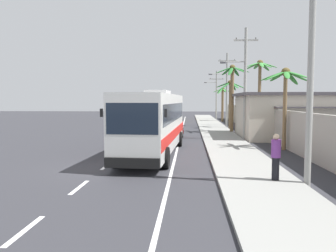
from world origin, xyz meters
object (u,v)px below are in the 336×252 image
object	(u,v)px
utility_pole_nearest	(311,58)
palm_second	(232,87)
palm_farthest	(223,98)
motorcycle_beside_bus	(182,130)
roadside_building	(312,115)
utility_pole_distant	(216,93)
pedestrian_near_kerb	(276,156)
utility_pole_mid	(244,81)
palm_third	(260,80)
coach_bus_far_lane	(155,108)
utility_pole_far	(226,87)
coach_bus_foreground	(155,121)
palm_nearest	(230,93)
palm_fourth	(285,86)

from	to	relation	value
utility_pole_nearest	palm_second	size ratio (longest dim) A/B	1.37
palm_farthest	utility_pole_nearest	bearing A→B (deg)	-90.78
motorcycle_beside_bus	roadside_building	size ratio (longest dim) A/B	0.15
motorcycle_beside_bus	utility_pole_distant	world-z (taller)	utility_pole_distant
pedestrian_near_kerb	roadside_building	xyz separation A→B (m)	(7.20, 16.51, 0.85)
utility_pole_distant	pedestrian_near_kerb	bearing A→B (deg)	-91.45
pedestrian_near_kerb	utility_pole_nearest	distance (m)	3.85
utility_pole_nearest	utility_pole_mid	bearing A→B (deg)	90.10
palm_second	roadside_building	world-z (taller)	palm_second
palm_third	palm_farthest	xyz separation A→B (m)	(-1.46, 19.52, -1.46)
coach_bus_far_lane	utility_pole_nearest	bearing A→B (deg)	-76.69
palm_farthest	utility_pole_mid	bearing A→B (deg)	-91.33
utility_pole_mid	utility_pole_far	size ratio (longest dim) A/B	0.99
utility_pole_nearest	palm_third	xyz separation A→B (m)	(1.98, 18.53, 0.27)
utility_pole_mid	palm_second	size ratio (longest dim) A/B	1.34
utility_pole_nearest	utility_pole_far	size ratio (longest dim) A/B	1.01
coach_bus_far_lane	utility_pole_nearest	size ratio (longest dim) A/B	1.31
coach_bus_far_lane	pedestrian_near_kerb	bearing A→B (deg)	-77.99
palm_second	palm_third	size ratio (longest dim) A/B	0.97
pedestrian_near_kerb	utility_pole_far	distance (m)	29.47
utility_pole_nearest	utility_pole_far	world-z (taller)	utility_pole_nearest
utility_pole_far	palm_second	bearing A→B (deg)	-92.38
coach_bus_foreground	palm_nearest	xyz separation A→B (m)	(6.71, 18.74, 2.08)
coach_bus_far_lane	palm_farthest	bearing A→B (deg)	-23.63
coach_bus_far_lane	palm_second	xyz separation A→B (m)	(9.86, -22.08, 2.62)
palm_fourth	palm_third	bearing A→B (deg)	88.22
utility_pole_distant	utility_pole_nearest	bearing A→B (deg)	-90.03
coach_bus_foreground	motorcycle_beside_bus	world-z (taller)	coach_bus_foreground
motorcycle_beside_bus	palm_farthest	xyz separation A→B (m)	(5.63, 21.55, 2.91)
palm_fourth	roadside_building	bearing A→B (deg)	59.71
pedestrian_near_kerb	palm_third	size ratio (longest dim) A/B	0.26
utility_pole_mid	utility_pole_nearest	bearing A→B (deg)	-89.90
coach_bus_foreground	utility_pole_far	world-z (taller)	utility_pole_far
palm_nearest	coach_bus_far_lane	bearing A→B (deg)	121.46
motorcycle_beside_bus	palm_second	xyz separation A→B (m)	(4.87, 4.12, 3.88)
pedestrian_near_kerb	utility_pole_mid	distance (m)	14.93
coach_bus_foreground	motorcycle_beside_bus	xyz separation A→B (m)	(1.40, 9.39, -1.34)
utility_pole_distant	palm_nearest	bearing A→B (deg)	-89.45
utility_pole_nearest	roadside_building	distance (m)	18.16
motorcycle_beside_bus	utility_pole_nearest	xyz separation A→B (m)	(5.12, -16.50, 4.11)
palm_nearest	palm_second	size ratio (longest dim) A/B	0.82
coach_bus_far_lane	utility_pole_distant	size ratio (longest dim) A/B	1.48
palm_nearest	utility_pole_mid	bearing A→B (deg)	-91.15
utility_pole_nearest	motorcycle_beside_bus	bearing A→B (deg)	107.22
coach_bus_far_lane	utility_pole_nearest	world-z (taller)	utility_pole_nearest
utility_pole_mid	utility_pole_far	world-z (taller)	utility_pole_far
utility_pole_nearest	utility_pole_mid	world-z (taller)	utility_pole_nearest
coach_bus_far_lane	palm_fourth	world-z (taller)	palm_fourth
motorcycle_beside_bus	palm_farthest	world-z (taller)	palm_farthest
coach_bus_foreground	palm_fourth	world-z (taller)	palm_fourth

